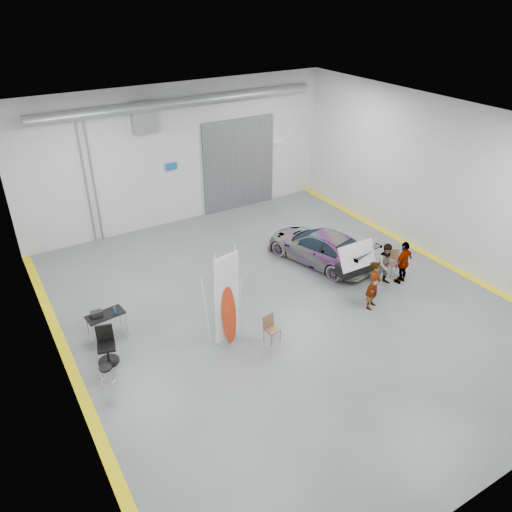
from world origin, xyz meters
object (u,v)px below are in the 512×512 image
folding_chair_far (394,267)px  shop_stool (107,377)px  folding_chair_near (272,334)px  surfboard_display (227,307)px  sedan_car (320,246)px  work_table (103,315)px  person_c (403,262)px  office_chair (106,347)px  person_a (374,285)px  person_b (386,264)px

folding_chair_far → shop_stool: 10.76m
folding_chair_near → folding_chair_far: folding_chair_far is taller
surfboard_display → sedan_car: bearing=12.9°
sedan_car → work_table: bearing=-13.1°
person_c → shop_stool: size_ratio=2.34×
folding_chair_far → surfboard_display: bearing=-157.0°
shop_stool → office_chair: bearing=74.3°
person_a → person_c: person_a is taller
folding_chair_far → work_table: size_ratio=0.79×
surfboard_display → office_chair: (-3.36, 0.99, -0.78)m
work_table → folding_chair_far: bearing=-11.0°
folding_chair_near → office_chair: office_chair is taller
folding_chair_far → office_chair: 10.48m
person_c → surfboard_display: bearing=-13.8°
sedan_car → folding_chair_far: bearing=113.9°
person_a → person_b: bearing=4.6°
person_a → folding_chair_far: person_a is taller
shop_stool → work_table: (0.61, 2.32, 0.36)m
surfboard_display → person_b: bearing=-12.3°
office_chair → person_b: bearing=8.4°
person_c → folding_chair_near: person_c is taller
person_c → folding_chair_far: bearing=-117.6°
sedan_car → work_table: 8.39m
folding_chair_near → shop_stool: (-4.80, 0.62, 0.08)m
person_c → folding_chair_far: person_c is taller
surfboard_display → shop_stool: (-3.65, -0.06, -0.93)m
person_b → office_chair: bearing=-167.4°
shop_stool → office_chair: size_ratio=0.62×
sedan_car → person_c: (1.61, -2.73, 0.17)m
sedan_car → folding_chair_far: 2.84m
person_a → office_chair: person_a is taller
person_c → folding_chair_near: size_ratio=1.89×
person_b → work_table: bearing=-175.1°
shop_stool → work_table: bearing=75.3°
office_chair → sedan_car: bearing=24.2°
shop_stool → office_chair: 1.10m
folding_chair_near → folding_chair_far: 6.03m
sedan_car → person_c: size_ratio=2.73×
shop_stool → work_table: 2.43m
person_a → work_table: 8.59m
person_a → surfboard_display: bearing=143.5°
folding_chair_near → work_table: work_table is taller
folding_chair_far → sedan_car: bearing=149.4°
office_chair → person_c: bearing=7.6°
surfboard_display → folding_chair_far: surfboard_display is taller
person_b → person_c: person_c is taller
folding_chair_near → work_table: 5.14m
sedan_car → surfboard_display: size_ratio=1.41×
person_b → folding_chair_near: bearing=-154.3°
work_table → office_chair: (-0.31, -1.27, -0.21)m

